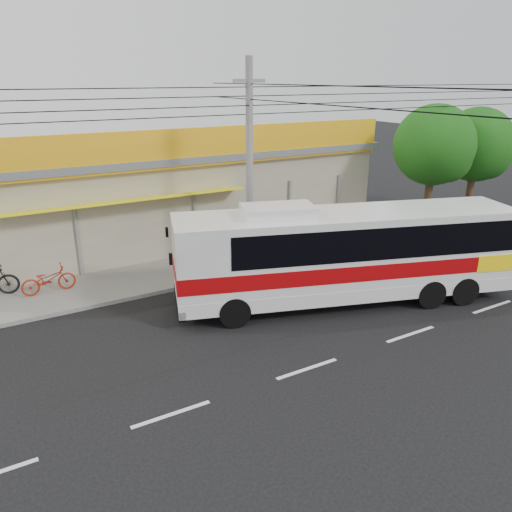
{
  "coord_description": "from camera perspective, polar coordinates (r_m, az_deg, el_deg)",
  "views": [
    {
      "loc": [
        -7.22,
        -12.21,
        7.67
      ],
      "look_at": [
        0.94,
        2.0,
        1.78
      ],
      "focal_mm": 35.0,
      "sensor_mm": 36.0,
      "label": 1
    }
  ],
  "objects": [
    {
      "name": "white_car",
      "position": [
        25.15,
        26.28,
        1.44
      ],
      "size": [
        4.83,
        2.67,
        1.28
      ],
      "primitive_type": "imported",
      "rotation": [
        0.0,
        0.0,
        1.69
      ],
      "color": "silver",
      "rests_on": "ground"
    },
    {
      "name": "sidewalk",
      "position": [
        21.01,
        -7.67,
        -1.62
      ],
      "size": [
        30.0,
        3.2,
        0.15
      ],
      "primitive_type": "cube",
      "color": "slate",
      "rests_on": "ground"
    },
    {
      "name": "tree_near",
      "position": [
        28.79,
        24.11,
        11.28
      ],
      "size": [
        3.79,
        3.79,
        6.29
      ],
      "color": "#362415",
      "rests_on": "ground"
    },
    {
      "name": "lane_markings",
      "position": [
        14.33,
        5.86,
        -12.73
      ],
      "size": [
        50.0,
        0.12,
        0.01
      ],
      "primitive_type": null,
      "color": "silver",
      "rests_on": "ground"
    },
    {
      "name": "tree_far",
      "position": [
        26.5,
        19.95,
        11.54
      ],
      "size": [
        3.93,
        3.93,
        6.51
      ],
      "color": "#362415",
      "rests_on": "ground"
    },
    {
      "name": "storefront_building",
      "position": [
        25.4,
        -12.76,
        7.07
      ],
      "size": [
        22.6,
        9.2,
        5.7
      ],
      "color": "gray",
      "rests_on": "ground"
    },
    {
      "name": "coach_bus",
      "position": [
        17.81,
        10.84,
        0.75
      ],
      "size": [
        12.17,
        6.11,
        3.69
      ],
      "rotation": [
        0.0,
        0.0,
        -0.31
      ],
      "color": "silver",
      "rests_on": "ground"
    },
    {
      "name": "ground",
      "position": [
        16.13,
        0.66,
        -8.64
      ],
      "size": [
        120.0,
        120.0,
        0.0
      ],
      "primitive_type": "plane",
      "color": "black",
      "rests_on": "ground"
    },
    {
      "name": "motorbike_red",
      "position": [
        19.89,
        -22.65,
        -2.5
      ],
      "size": [
        1.94,
        0.73,
        1.01
      ],
      "primitive_type": "imported",
      "rotation": [
        0.0,
        0.0,
        1.6
      ],
      "color": "maroon",
      "rests_on": "sidewalk"
    },
    {
      "name": "utility_pole",
      "position": [
        18.8,
        -0.78,
        17.47
      ],
      "size": [
        34.0,
        14.0,
        8.39
      ],
      "color": "slate",
      "rests_on": "ground"
    }
  ]
}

